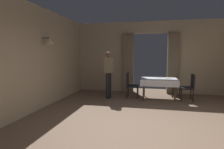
# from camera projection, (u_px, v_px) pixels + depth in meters

# --- Properties ---
(ground) EXTENTS (10.08, 10.08, 0.00)m
(ground) POSITION_uv_depth(u_px,v_px,m) (148.00, 132.00, 3.77)
(ground) COLOR #7A604C
(wall_left) EXTENTS (0.49, 8.40, 3.00)m
(wall_left) POSITION_uv_depth(u_px,v_px,m) (11.00, 59.00, 4.27)
(wall_left) COLOR tan
(wall_left) RESTS_ON ground
(wall_back) EXTENTS (6.40, 0.27, 3.00)m
(wall_back) POSITION_uv_depth(u_px,v_px,m) (150.00, 57.00, 7.67)
(wall_back) COLOR tan
(wall_back) RESTS_ON ground
(dining_table_mid) EXTENTS (1.30, 0.94, 0.75)m
(dining_table_mid) POSITION_uv_depth(u_px,v_px,m) (159.00, 81.00, 6.55)
(dining_table_mid) COLOR #4C3D2D
(dining_table_mid) RESTS_ON ground
(chair_mid_left) EXTENTS (0.45, 0.44, 0.93)m
(chair_mid_left) POSITION_uv_depth(u_px,v_px,m) (130.00, 84.00, 6.82)
(chair_mid_left) COLOR black
(chair_mid_left) RESTS_ON ground
(chair_mid_right) EXTENTS (0.44, 0.44, 0.93)m
(chair_mid_right) POSITION_uv_depth(u_px,v_px,m) (189.00, 86.00, 6.37)
(chair_mid_right) COLOR black
(chair_mid_right) RESTS_ON ground
(plate_mid_a) EXTENTS (0.24, 0.24, 0.01)m
(plate_mid_a) POSITION_uv_depth(u_px,v_px,m) (160.00, 77.00, 6.81)
(plate_mid_a) COLOR white
(plate_mid_a) RESTS_ON dining_table_mid
(plate_mid_b) EXTENTS (0.23, 0.23, 0.01)m
(plate_mid_b) POSITION_uv_depth(u_px,v_px,m) (168.00, 78.00, 6.56)
(plate_mid_b) COLOR white
(plate_mid_b) RESTS_ON dining_table_mid
(person_waiter_by_doorway) EXTENTS (0.30, 0.40, 1.72)m
(person_waiter_by_doorway) POSITION_uv_depth(u_px,v_px,m) (109.00, 71.00, 6.64)
(person_waiter_by_doorway) COLOR black
(person_waiter_by_doorway) RESTS_ON ground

